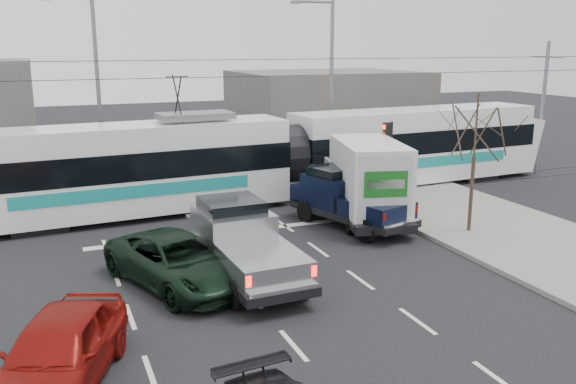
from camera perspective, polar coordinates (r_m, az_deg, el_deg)
name	(u,v)px	position (r m, az deg, el deg)	size (l,w,h in m)	color
ground	(308,288)	(17.70, 1.88, -9.00)	(120.00, 120.00, 0.00)	black
sidewalk_right	(549,248)	(22.66, 23.25, -4.81)	(6.00, 60.00, 0.15)	gray
rails	(215,205)	(26.68, -6.86, -1.25)	(60.00, 1.60, 0.03)	#33302D
building_right	(326,108)	(43.38, 3.56, 7.88)	(12.00, 10.00, 5.00)	slate
bare_tree	(476,132)	(22.72, 17.16, 5.39)	(2.40, 2.40, 5.00)	#47382B
traffic_signal	(388,146)	(25.46, 9.35, 4.24)	(0.44, 0.44, 3.60)	black
street_lamp_near	(328,78)	(32.17, 3.78, 10.56)	(2.38, 0.25, 9.00)	slate
street_lamp_far	(94,81)	(31.07, -17.73, 9.85)	(2.38, 0.25, 9.00)	slate
catenary	(212,116)	(25.96, -7.11, 7.04)	(60.00, 0.20, 7.00)	black
tram	(287,155)	(27.39, -0.12, 3.44)	(27.35, 4.48, 5.56)	white
silver_pickup	(240,240)	(18.39, -4.48, -4.55)	(2.33, 6.09, 2.19)	black
box_truck	(365,181)	(24.13, 7.24, 1.04)	(3.77, 6.83, 3.24)	black
navy_pickup	(346,198)	(23.47, 5.46, -0.57)	(3.31, 5.53, 2.19)	black
green_car	(178,261)	(17.95, -10.22, -6.38)	(2.43, 5.26, 1.46)	black
red_car	(59,352)	(13.49, -20.64, -13.80)	(1.86, 4.62, 1.57)	maroon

